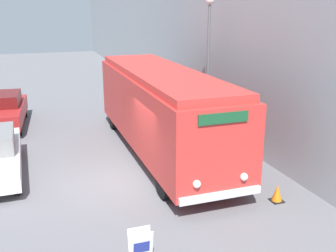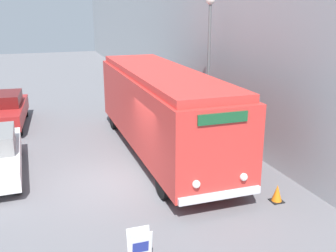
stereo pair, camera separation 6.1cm
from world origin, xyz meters
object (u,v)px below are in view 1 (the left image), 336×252
traffic_cone (277,193)px  streetlamp (208,47)px  parked_car_mid (3,110)px  vintage_bus (161,107)px  sign_board (141,246)px

traffic_cone → streetlamp: bearing=84.9°
parked_car_mid → traffic_cone: (7.88, -10.68, -0.55)m
vintage_bus → parked_car_mid: 8.30m
sign_board → streetlamp: 9.79m
streetlamp → sign_board: bearing=-123.6°
sign_board → parked_car_mid: size_ratio=0.17×
vintage_bus → traffic_cone: (1.92, -4.99, -1.56)m
parked_car_mid → traffic_cone: size_ratio=9.01×
vintage_bus → parked_car_mid: bearing=136.4°
vintage_bus → streetlamp: 3.42m
sign_board → streetlamp: (5.06, 7.62, 3.48)m
sign_board → traffic_cone: 4.74m
vintage_bus → sign_board: vintage_bus is taller
vintage_bus → sign_board: bearing=-112.0°
parked_car_mid → traffic_cone: parked_car_mid is taller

